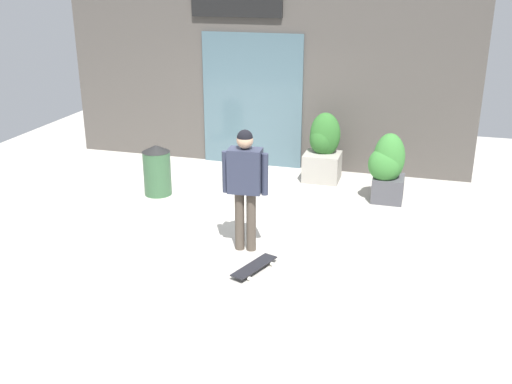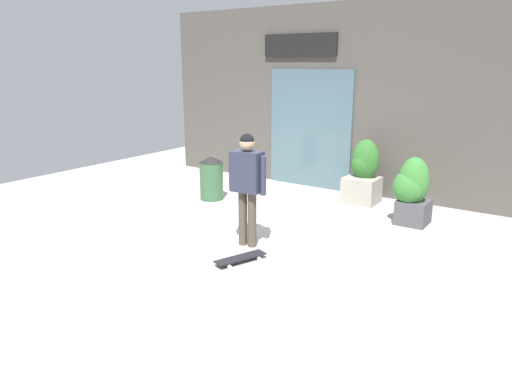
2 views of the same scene
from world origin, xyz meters
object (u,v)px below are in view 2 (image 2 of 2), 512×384
planter_box_right (363,173)px  trash_bin (211,178)px  skateboard (240,258)px  planter_box_left (412,191)px  skateboarder (247,178)px

planter_box_right → trash_bin: 2.99m
skateboard → planter_box_left: 3.30m
trash_bin → skateboard: bearing=-43.2°
planter_box_right → trash_bin: (-2.56, -1.53, -0.15)m
planter_box_left → skateboard: bearing=-115.6°
planter_box_right → trash_bin: size_ratio=1.42×
skateboard → planter_box_left: planter_box_left is taller
skateboard → trash_bin: size_ratio=0.89×
skateboarder → planter_box_right: skateboarder is taller
planter_box_left → trash_bin: size_ratio=1.34×
skateboarder → planter_box_left: bearing=139.7°
planter_box_left → trash_bin: bearing=-169.1°
planter_box_left → trash_bin: 3.83m
skateboard → planter_box_right: planter_box_right is taller
skateboarder → trash_bin: bearing=-133.0°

